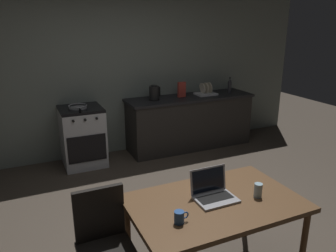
% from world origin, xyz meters
% --- Properties ---
extents(ground_plane, '(12.00, 12.00, 0.00)m').
position_xyz_m(ground_plane, '(0.00, 0.00, 0.00)').
color(ground_plane, '#473D33').
extents(back_wall, '(6.40, 0.10, 2.75)m').
position_xyz_m(back_wall, '(0.30, 2.42, 1.38)').
color(back_wall, gray).
rests_on(back_wall, ground_plane).
extents(kitchen_counter, '(2.16, 0.64, 0.88)m').
position_xyz_m(kitchen_counter, '(1.26, 2.07, 0.44)').
color(kitchen_counter, '#282623').
rests_on(kitchen_counter, ground_plane).
extents(stove_oven, '(0.60, 0.62, 0.88)m').
position_xyz_m(stove_oven, '(-0.54, 2.07, 0.44)').
color(stove_oven, '#B7BABF').
rests_on(stove_oven, ground_plane).
extents(dining_table, '(1.34, 0.84, 0.74)m').
position_xyz_m(dining_table, '(-0.03, -0.75, 0.67)').
color(dining_table, brown).
rests_on(dining_table, ground_plane).
extents(chair, '(0.40, 0.40, 0.90)m').
position_xyz_m(chair, '(-0.88, -0.58, 0.52)').
color(chair, black).
rests_on(chair, ground_plane).
extents(laptop, '(0.32, 0.26, 0.23)m').
position_xyz_m(laptop, '(-0.02, -0.71, 0.78)').
color(laptop, '#99999E').
rests_on(laptop, dining_table).
extents(electric_kettle, '(0.19, 0.16, 0.24)m').
position_xyz_m(electric_kettle, '(0.61, 2.07, 1.00)').
color(electric_kettle, black).
rests_on(electric_kettle, kitchen_counter).
extents(bottle, '(0.07, 0.07, 0.27)m').
position_xyz_m(bottle, '(2.00, 2.02, 1.01)').
color(bottle, '#2D2D33').
rests_on(bottle, kitchen_counter).
extents(frying_pan, '(0.27, 0.44, 0.05)m').
position_xyz_m(frying_pan, '(-0.58, 2.04, 0.91)').
color(frying_pan, gray).
rests_on(frying_pan, stove_oven).
extents(coffee_mug, '(0.11, 0.07, 0.09)m').
position_xyz_m(coffee_mug, '(-0.42, -0.90, 0.78)').
color(coffee_mug, '#264C8C').
rests_on(coffee_mug, dining_table).
extents(drinking_glass, '(0.07, 0.07, 0.12)m').
position_xyz_m(drinking_glass, '(0.31, -0.84, 0.79)').
color(drinking_glass, '#99B7C6').
rests_on(drinking_glass, dining_table).
extents(cereal_box, '(0.13, 0.05, 0.25)m').
position_xyz_m(cereal_box, '(1.11, 2.09, 1.01)').
color(cereal_box, '#B2382D').
rests_on(cereal_box, kitchen_counter).
extents(dish_rack, '(0.34, 0.26, 0.21)m').
position_xyz_m(dish_rack, '(1.56, 2.07, 0.93)').
color(dish_rack, silver).
rests_on(dish_rack, kitchen_counter).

